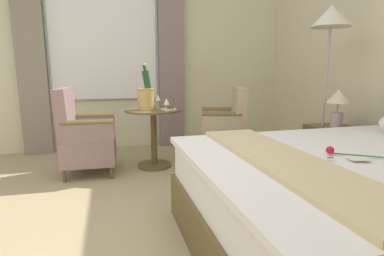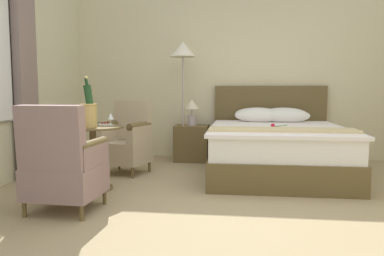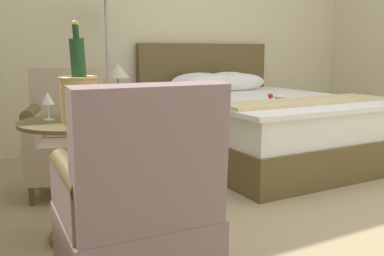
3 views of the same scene
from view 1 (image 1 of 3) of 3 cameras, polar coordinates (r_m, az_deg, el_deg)
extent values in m
plane|color=tan|center=(2.21, -15.05, -20.11)|extent=(6.91, 6.91, 0.00)
cube|color=beige|center=(4.61, -16.35, 15.41)|extent=(0.12, 5.53, 3.06)
cube|color=white|center=(4.54, -16.45, 17.10)|extent=(0.02, 1.51, 1.88)
cube|color=white|center=(4.51, -16.46, 17.15)|extent=(0.02, 1.43, 1.84)
cube|color=gray|center=(4.53, -4.02, 14.23)|extent=(0.10, 0.36, 2.80)
cube|color=gray|center=(4.54, -28.45, 13.00)|extent=(0.10, 0.36, 2.80)
cube|color=brown|center=(2.27, 29.40, -15.70)|extent=(1.62, 2.13, 0.32)
cube|color=white|center=(2.17, 30.10, -8.80)|extent=(1.57, 2.06, 0.26)
cube|color=white|center=(2.08, 29.31, -5.18)|extent=(1.65, 2.00, 0.04)
cube|color=#D5BF87|center=(1.75, 17.00, -5.88)|extent=(1.62, 0.38, 0.03)
cylinder|color=#2D6628|center=(2.04, 29.84, -4.62)|extent=(0.22, 0.30, 0.01)
sphere|color=red|center=(2.01, 24.81, -3.85)|extent=(0.05, 0.05, 0.05)
ellipsoid|color=#33702D|center=(1.88, 24.85, -5.17)|extent=(0.02, 0.05, 0.01)
cube|color=white|center=(1.95, 29.15, -5.13)|extent=(0.11, 0.13, 0.00)
cube|color=brown|center=(3.57, 25.35, -4.07)|extent=(0.51, 0.45, 0.54)
sphere|color=#B7B2A8|center=(3.35, 28.44, -3.14)|extent=(0.02, 0.02, 0.02)
cylinder|color=#BBAAAF|center=(3.50, 25.80, 1.44)|extent=(0.13, 0.13, 0.15)
cylinder|color=#B7B2A8|center=(3.49, 25.97, 3.49)|extent=(0.02, 0.02, 0.10)
cone|color=beige|center=(3.48, 26.13, 5.47)|extent=(0.24, 0.24, 0.14)
cylinder|color=#BBA8A6|center=(3.69, 22.97, -7.58)|extent=(0.28, 0.28, 0.03)
cylinder|color=#BBA8A6|center=(3.53, 23.89, 4.62)|extent=(0.03, 0.03, 1.54)
cone|color=#EFE5C6|center=(3.56, 25.01, 18.81)|extent=(0.40, 0.40, 0.22)
cylinder|color=brown|center=(3.64, -7.14, -7.01)|extent=(0.40, 0.40, 0.03)
cylinder|color=brown|center=(3.56, -7.26, -2.13)|extent=(0.07, 0.07, 0.67)
cylinder|color=brown|center=(3.50, -7.39, 3.36)|extent=(0.65, 0.65, 0.02)
cylinder|color=tan|center=(3.49, -8.78, 5.43)|extent=(0.19, 0.19, 0.24)
torus|color=tan|center=(3.48, -8.83, 7.37)|extent=(0.20, 0.20, 0.02)
cylinder|color=white|center=(3.48, -8.82, 7.04)|extent=(0.17, 0.17, 0.03)
cylinder|color=#1E4723|center=(3.47, -8.48, 8.17)|extent=(0.10, 0.12, 0.32)
cylinder|color=#193D1E|center=(3.48, -9.05, 11.26)|extent=(0.04, 0.04, 0.08)
sphere|color=gold|center=(3.48, -9.06, 11.82)|extent=(0.04, 0.04, 0.04)
cylinder|color=white|center=(3.36, -4.85, 3.34)|extent=(0.07, 0.07, 0.01)
cylinder|color=white|center=(3.36, -4.86, 3.91)|extent=(0.01, 0.01, 0.06)
cone|color=white|center=(3.35, -4.88, 5.04)|extent=(0.07, 0.07, 0.07)
cylinder|color=white|center=(3.65, -6.45, 3.89)|extent=(0.06, 0.06, 0.01)
cylinder|color=white|center=(3.65, -6.46, 4.58)|extent=(0.01, 0.01, 0.08)
cone|color=white|center=(3.64, -6.49, 5.75)|extent=(0.07, 0.07, 0.07)
cylinder|color=white|center=(3.46, -4.50, 3.60)|extent=(0.18, 0.18, 0.01)
sphere|color=brown|center=(3.44, -3.75, 3.87)|extent=(0.03, 0.03, 0.03)
sphere|color=brown|center=(3.47, -4.66, 3.92)|extent=(0.03, 0.03, 0.03)
sphere|color=maroon|center=(3.45, -4.27, 3.89)|extent=(0.02, 0.02, 0.02)
cylinder|color=brown|center=(3.95, 2.44, -4.69)|extent=(0.04, 0.04, 0.14)
cylinder|color=brown|center=(3.49, 2.57, -6.77)|extent=(0.04, 0.04, 0.14)
cylinder|color=brown|center=(3.98, 8.26, -4.68)|extent=(0.04, 0.04, 0.14)
cylinder|color=brown|center=(3.52, 9.18, -6.74)|extent=(0.04, 0.04, 0.14)
cube|color=tan|center=(3.68, 5.67, -2.59)|extent=(0.68, 0.62, 0.27)
cube|color=tan|center=(3.63, 8.80, 3.53)|extent=(0.56, 0.30, 0.53)
cube|color=tan|center=(3.86, 5.19, 1.73)|extent=(0.21, 0.45, 0.22)
cylinder|color=brown|center=(3.84, 5.22, 3.32)|extent=(0.21, 0.45, 0.09)
cube|color=tan|center=(3.40, 5.68, 0.53)|extent=(0.21, 0.45, 0.22)
cylinder|color=brown|center=(3.39, 5.72, 2.32)|extent=(0.21, 0.45, 0.09)
cylinder|color=brown|center=(3.30, -15.05, -8.21)|extent=(0.04, 0.04, 0.13)
cylinder|color=brown|center=(3.80, -14.76, -5.72)|extent=(0.04, 0.04, 0.13)
cylinder|color=brown|center=(3.36, -23.13, -8.40)|extent=(0.04, 0.04, 0.13)
cylinder|color=brown|center=(3.85, -21.77, -5.93)|extent=(0.04, 0.04, 0.13)
cube|color=gray|center=(3.51, -18.87, -3.86)|extent=(0.62, 0.58, 0.27)
cube|color=gray|center=(3.47, -22.95, 2.54)|extent=(0.57, 0.17, 0.55)
cube|color=gray|center=(3.22, -19.22, -0.97)|extent=(0.11, 0.51, 0.19)
cylinder|color=brown|center=(3.21, -19.32, 0.70)|extent=(0.11, 0.51, 0.09)
cube|color=gray|center=(3.71, -18.38, 0.54)|extent=(0.11, 0.51, 0.19)
cylinder|color=brown|center=(3.69, -18.47, 2.00)|extent=(0.11, 0.51, 0.09)
camera|label=2|loc=(3.82, -75.91, 1.74)|focal=35.00mm
camera|label=3|loc=(4.40, -40.52, 7.44)|focal=40.00mm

